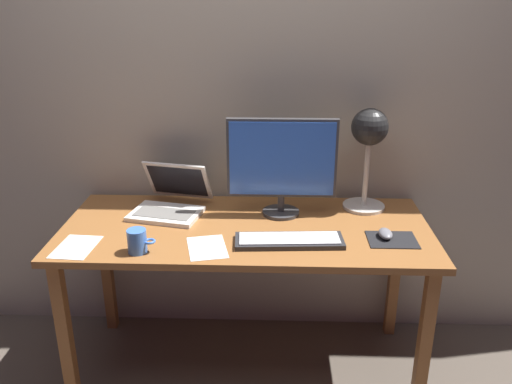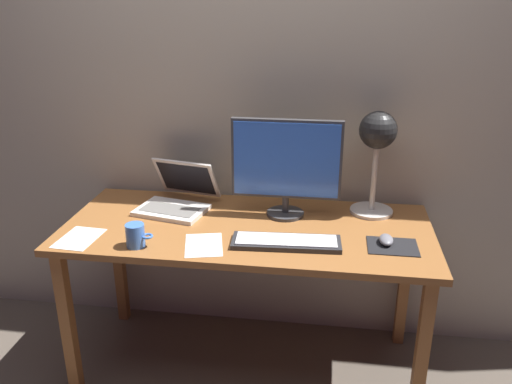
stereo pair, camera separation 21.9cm
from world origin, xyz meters
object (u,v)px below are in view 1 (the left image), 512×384
at_px(mouse, 385,234).
at_px(keyboard_main, 289,240).
at_px(desk_lamp, 369,137).
at_px(monitor, 282,163).
at_px(coffee_mug, 138,241).
at_px(laptop, 172,198).

bearing_deg(mouse, keyboard_main, -171.14).
xyz_separation_m(desk_lamp, mouse, (0.04, -0.32, -0.32)).
height_order(monitor, keyboard_main, monitor).
bearing_deg(coffee_mug, laptop, 82.63).
xyz_separation_m(monitor, coffee_mug, (-0.56, -0.40, -0.20)).
height_order(desk_lamp, mouse, desk_lamp).
bearing_deg(desk_lamp, coffee_mug, -153.08).
height_order(keyboard_main, mouse, mouse).
xyz_separation_m(monitor, mouse, (0.43, -0.24, -0.23)).
distance_m(desk_lamp, coffee_mug, 1.11).
height_order(monitor, laptop, monitor).
xyz_separation_m(monitor, laptop, (-0.51, 0.03, -0.19)).
height_order(laptop, mouse, laptop).
height_order(keyboard_main, coffee_mug, coffee_mug).
bearing_deg(monitor, mouse, -28.66).
relative_size(desk_lamp, mouse, 4.94).
distance_m(keyboard_main, mouse, 0.40).
distance_m(monitor, mouse, 0.54).
distance_m(monitor, coffee_mug, 0.72).
xyz_separation_m(laptop, mouse, (0.94, -0.27, -0.04)).
bearing_deg(laptop, keyboard_main, -31.46).
xyz_separation_m(mouse, coffee_mug, (-0.99, -0.16, 0.03)).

